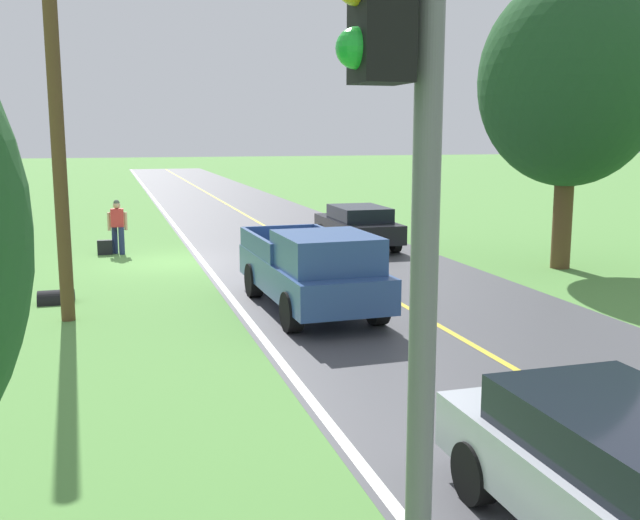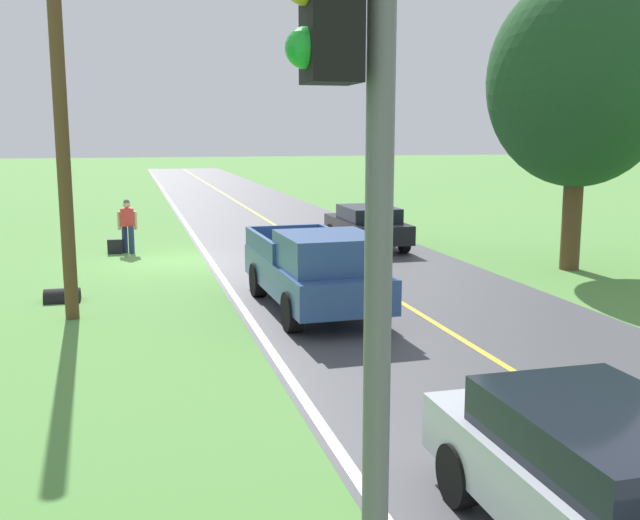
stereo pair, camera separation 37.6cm
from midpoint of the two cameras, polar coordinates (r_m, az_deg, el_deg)
The scene contains 13 objects.
ground_plane at distance 22.66m, azimuth -11.74°, elevation -0.14°, with size 200.00×200.00×0.00m, color #568E42.
road_surface at distance 23.42m, azimuth -0.81°, elevation 0.39°, with size 7.59×120.00×0.00m, color #47474C.
lane_edge_line at distance 22.74m, azimuth -9.62°, elevation -0.02°, with size 0.16×117.60×0.00m, color silver.
lane_centre_line at distance 23.42m, azimuth -0.81°, elevation 0.40°, with size 0.14×117.60×0.00m, color gold.
hitchhiker_walking at distance 24.47m, azimuth -15.88°, elevation 2.74°, with size 0.62×0.52×1.75m.
suitcase_carried at distance 24.51m, azimuth -16.79°, elevation 0.94°, with size 0.20×0.46×0.47m, color black.
pickup_truck_passing at distance 15.82m, azimuth -1.17°, elevation -0.64°, with size 2.22×5.46×1.82m.
traffic_light_mast at distance 4.07m, azimuth 3.68°, elevation 5.78°, with size 0.61×0.32×5.20m.
tree_far_side_near at distance 21.95m, azimuth 18.38°, elevation 12.99°, with size 5.06×5.06×8.17m.
sedan_near_oncoming at distance 24.99m, azimuth 2.53°, elevation 2.72°, with size 1.97×4.42×1.41m.
sedan_ahead_same_lane at distance 7.35m, azimuth 21.84°, elevation -15.74°, with size 1.94×4.41×1.41m.
utility_pole_roadside at distance 15.79m, azimuth -20.37°, elevation 9.06°, with size 0.28×0.28×7.59m, color brown.
drainage_culvert at distance 17.96m, azimuth -20.35°, elevation -3.14°, with size 0.60×0.60×0.80m, color black.
Camera 1 is at (1.89, 22.22, 3.84)m, focal length 41.20 mm.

